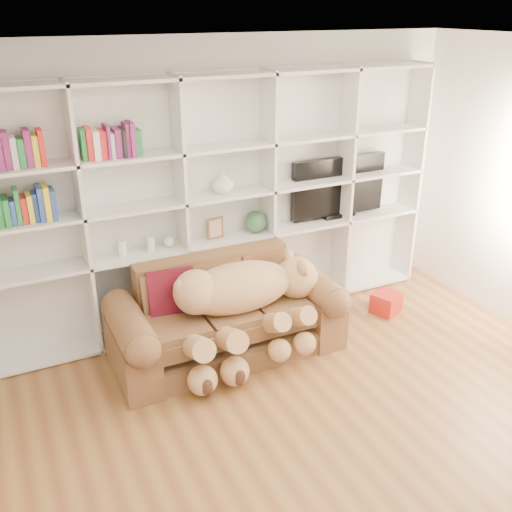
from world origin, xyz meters
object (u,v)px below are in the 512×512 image
tv (338,187)px  sofa (226,320)px  gift_box (386,303)px  teddy_bear (243,300)px

tv → sofa: bearing=-157.6°
gift_box → tv: 1.29m
teddy_bear → tv: size_ratio=1.38×
sofa → teddy_bear: size_ratio=1.37×
teddy_bear → gift_box: 1.75m
sofa → gift_box: 1.79m
gift_box → sofa: bearing=178.6°
tv → teddy_bear: bearing=-150.9°
teddy_bear → tv: tv is taller
sofa → gift_box: bearing=-1.4°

